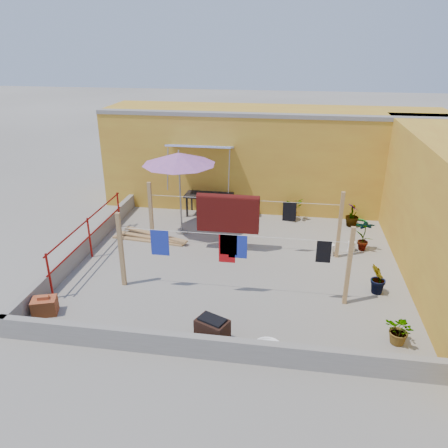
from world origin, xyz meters
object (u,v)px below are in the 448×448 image
Objects in this scene: patio_umbrella at (179,159)px; white_basin at (268,347)px; water_jug_a at (351,246)px; green_hose at (360,222)px; brick_stack at (45,306)px; brazier at (212,331)px; outdoor_table at (209,196)px; plant_back_a at (291,209)px; water_jug_b at (330,250)px.

patio_umbrella reaches higher than white_basin.
water_jug_a is 0.57× the size of green_hose.
patio_umbrella is 5.23m from brick_stack.
brazier reaches higher than green_hose.
outdoor_table is 2.11× the size of plant_back_a.
patio_umbrella is at bearing 120.18° from white_basin.
white_basin is at bearing -110.84° from green_hose.
brazier is 1.29× the size of green_hose.
outdoor_table is at bearing 180.00° from plant_back_a.
patio_umbrella is at bearing 169.01° from water_jug_b.
plant_back_a reaches higher than white_basin.
patio_umbrella is 1.61× the size of outdoor_table.
brazier is (1.80, -4.84, -1.96)m from patio_umbrella.
green_hose is at bearing 0.00° from plant_back_a.
green_hose is at bearing 69.16° from white_basin.
water_jug_a is (6.62, 4.00, -0.05)m from brick_stack.
patio_umbrella is 3.39× the size of plant_back_a.
brazier is (3.61, -0.37, 0.07)m from brick_stack.
outdoor_table is 4.78m from green_hose.
water_jug_b is (2.42, 4.02, -0.10)m from brazier.
water_jug_a is at bearing -5.60° from patio_umbrella.
water_jug_b is at bearing -149.69° from water_jug_a.
water_jug_a is at bearing 65.99° from white_basin.
green_hose is at bearing 15.86° from patio_umbrella.
patio_umbrella reaches higher than green_hose.
brazier reaches higher than water_jug_a.
brick_stack is at bearing -139.88° from green_hose.
green_hose is (5.28, 1.50, -2.18)m from patio_umbrella.
outdoor_table is at bearing 147.76° from water_jug_b.
plant_back_a is at bearing 25.34° from patio_umbrella.
green_hose is 2.14m from plant_back_a.
water_jug_a is at bearing -24.79° from outdoor_table.
white_basin is 0.75× the size of plant_back_a.
outdoor_table is 6.48m from brazier.
white_basin is (4.65, -0.43, -0.13)m from brick_stack.
outdoor_table is at bearing 68.55° from brick_stack.
brazier is 4.69m from water_jug_b.
white_basin is at bearing -92.89° from plant_back_a.
white_basin is at bearing -108.65° from water_jug_b.
water_jug_b is (4.23, -0.82, -2.06)m from patio_umbrella.
white_basin is (2.30, -6.40, -0.59)m from outdoor_table.
water_jug_b reaches higher than white_basin.
water_jug_a reaches higher than green_hose.
brazier is 1.27× the size of white_basin.
plant_back_a is (-1.65, 1.97, 0.23)m from water_jug_a.
water_jug_a is at bearing 31.13° from brick_stack.
brick_stack is (-1.80, -4.47, -2.04)m from patio_umbrella.
white_basin is (1.05, -0.06, -0.21)m from brazier.
white_basin is 4.85m from water_jug_a.
plant_back_a reaches higher than brazier.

